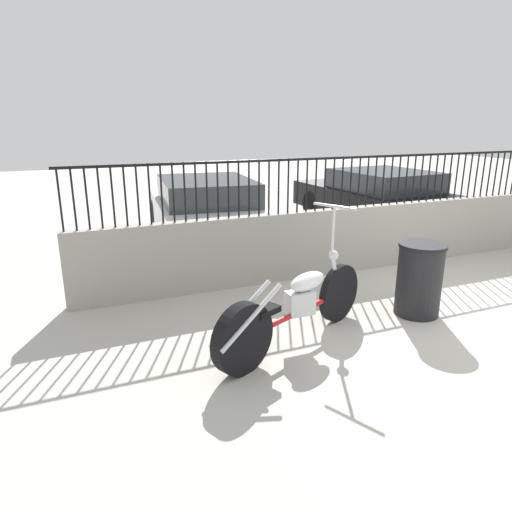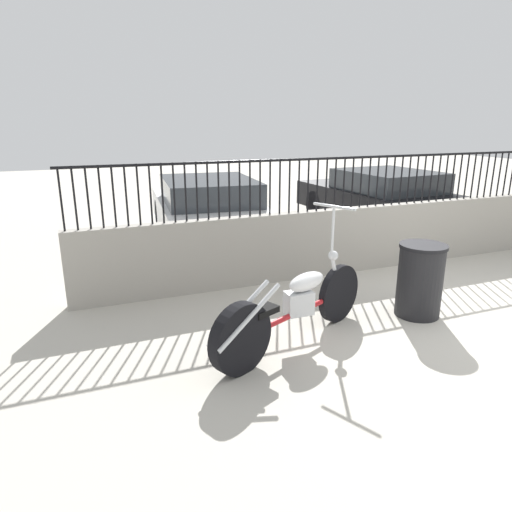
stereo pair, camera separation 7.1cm
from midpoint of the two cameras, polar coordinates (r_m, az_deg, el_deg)
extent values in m
plane|color=#B7B2A5|center=(5.80, 28.24, -7.95)|extent=(40.00, 40.00, 0.00)
cube|color=#9E998E|center=(7.26, 14.70, 2.30)|extent=(8.85, 0.18, 0.97)
cylinder|color=black|center=(5.70, -22.87, 6.54)|extent=(0.02, 0.02, 0.75)
cylinder|color=black|center=(5.69, -21.41, 6.70)|extent=(0.02, 0.02, 0.75)
cylinder|color=black|center=(5.70, -19.95, 6.86)|extent=(0.02, 0.02, 0.75)
cylinder|color=black|center=(5.70, -18.49, 7.01)|extent=(0.02, 0.02, 0.75)
cylinder|color=black|center=(5.71, -17.03, 7.15)|extent=(0.02, 0.02, 0.75)
cylinder|color=black|center=(5.73, -15.58, 7.29)|extent=(0.02, 0.02, 0.75)
cylinder|color=black|center=(5.75, -14.14, 7.42)|extent=(0.02, 0.02, 0.75)
cylinder|color=black|center=(5.77, -12.70, 7.55)|extent=(0.02, 0.02, 0.75)
cylinder|color=black|center=(5.79, -11.27, 7.67)|extent=(0.02, 0.02, 0.75)
cylinder|color=black|center=(5.82, -9.86, 7.79)|extent=(0.02, 0.02, 0.75)
cylinder|color=black|center=(5.85, -8.46, 7.90)|extent=(0.02, 0.02, 0.75)
cylinder|color=black|center=(5.89, -7.08, 8.01)|extent=(0.02, 0.02, 0.75)
cylinder|color=black|center=(5.92, -5.71, 8.11)|extent=(0.02, 0.02, 0.75)
cylinder|color=black|center=(5.97, -4.36, 8.20)|extent=(0.02, 0.02, 0.75)
cylinder|color=black|center=(6.01, -3.03, 8.29)|extent=(0.02, 0.02, 0.75)
cylinder|color=black|center=(6.06, -1.72, 8.37)|extent=(0.02, 0.02, 0.75)
cylinder|color=black|center=(6.11, -0.43, 8.45)|extent=(0.02, 0.02, 0.75)
cylinder|color=black|center=(6.16, 0.84, 8.52)|extent=(0.02, 0.02, 0.75)
cylinder|color=black|center=(6.22, 2.09, 8.59)|extent=(0.02, 0.02, 0.75)
cylinder|color=black|center=(6.28, 3.32, 8.65)|extent=(0.02, 0.02, 0.75)
cylinder|color=black|center=(6.34, 4.52, 8.70)|extent=(0.02, 0.02, 0.75)
cylinder|color=black|center=(6.41, 5.69, 8.75)|extent=(0.02, 0.02, 0.75)
cylinder|color=black|center=(6.48, 6.85, 8.80)|extent=(0.02, 0.02, 0.75)
cylinder|color=black|center=(6.55, 7.98, 8.84)|extent=(0.02, 0.02, 0.75)
cylinder|color=black|center=(6.62, 9.08, 8.88)|extent=(0.02, 0.02, 0.75)
cylinder|color=black|center=(6.69, 10.16, 8.92)|extent=(0.02, 0.02, 0.75)
cylinder|color=black|center=(6.77, 11.22, 8.95)|extent=(0.02, 0.02, 0.75)
cylinder|color=black|center=(6.85, 12.25, 8.97)|extent=(0.02, 0.02, 0.75)
cylinder|color=black|center=(6.93, 13.26, 9.00)|extent=(0.02, 0.02, 0.75)
cylinder|color=black|center=(7.02, 14.25, 9.02)|extent=(0.02, 0.02, 0.75)
cylinder|color=black|center=(7.10, 15.21, 9.03)|extent=(0.02, 0.02, 0.75)
cylinder|color=black|center=(7.19, 16.15, 9.05)|extent=(0.02, 0.02, 0.75)
cylinder|color=black|center=(7.28, 17.07, 9.06)|extent=(0.02, 0.02, 0.75)
cylinder|color=black|center=(7.37, 17.96, 9.07)|extent=(0.02, 0.02, 0.75)
cylinder|color=black|center=(7.46, 18.83, 9.07)|extent=(0.02, 0.02, 0.75)
cylinder|color=black|center=(7.56, 19.68, 9.08)|extent=(0.02, 0.02, 0.75)
cylinder|color=black|center=(7.65, 20.51, 9.08)|extent=(0.02, 0.02, 0.75)
cylinder|color=black|center=(7.75, 21.32, 9.08)|extent=(0.02, 0.02, 0.75)
cylinder|color=black|center=(7.85, 22.11, 9.08)|extent=(0.02, 0.02, 0.75)
cylinder|color=black|center=(7.95, 22.87, 9.08)|extent=(0.02, 0.02, 0.75)
cylinder|color=black|center=(8.05, 23.62, 9.07)|extent=(0.02, 0.02, 0.75)
cylinder|color=black|center=(8.16, 24.35, 9.07)|extent=(0.02, 0.02, 0.75)
cylinder|color=black|center=(8.26, 25.06, 9.06)|extent=(0.02, 0.02, 0.75)
cylinder|color=black|center=(8.37, 25.76, 9.06)|extent=(0.02, 0.02, 0.75)
cylinder|color=black|center=(8.47, 26.43, 9.05)|extent=(0.02, 0.02, 0.75)
cylinder|color=black|center=(8.58, 27.09, 9.04)|extent=(0.02, 0.02, 0.75)
cylinder|color=black|center=(8.69, 27.73, 9.03)|extent=(0.02, 0.02, 0.75)
cylinder|color=black|center=(8.80, 28.36, 9.01)|extent=(0.02, 0.02, 0.75)
cylinder|color=black|center=(8.91, 28.97, 9.00)|extent=(0.02, 0.02, 0.75)
cylinder|color=black|center=(9.03, 29.57, 8.99)|extent=(0.02, 0.02, 0.75)
cylinder|color=black|center=(7.07, 15.43, 11.89)|extent=(8.85, 0.04, 0.04)
cylinder|color=black|center=(5.27, 10.69, -4.62)|extent=(0.64, 0.34, 0.66)
cylinder|color=black|center=(4.16, -1.43, -10.29)|extent=(0.67, 0.39, 0.68)
cylinder|color=#AD191E|center=(4.69, 5.38, -7.16)|extent=(1.32, 0.63, 0.06)
cube|color=silver|center=(4.68, 5.80, -5.86)|extent=(0.28, 0.18, 0.24)
ellipsoid|color=white|center=(4.70, 6.78, -3.19)|extent=(0.54, 0.39, 0.18)
cube|color=black|center=(4.28, 1.43, -6.84)|extent=(0.32, 0.26, 0.06)
cylinder|color=silver|center=(5.12, 10.28, -2.28)|extent=(0.22, 0.13, 0.51)
sphere|color=silver|center=(5.00, 10.03, 0.05)|extent=(0.11, 0.11, 0.11)
cylinder|color=silver|center=(4.90, 10.00, 3.12)|extent=(0.03, 0.03, 0.52)
cylinder|color=silver|center=(4.85, 10.15, 6.10)|extent=(0.24, 0.49, 0.03)
cylinder|color=silver|center=(4.06, -0.25, -7.61)|extent=(0.72, 0.36, 0.44)
cylinder|color=silver|center=(4.15, -1.64, -7.05)|extent=(0.72, 0.36, 0.44)
cylinder|color=black|center=(5.65, 20.12, -3.05)|extent=(0.51, 0.51, 0.82)
cylinder|color=black|center=(5.53, 20.56, 1.16)|extent=(0.54, 0.54, 0.04)
cylinder|color=black|center=(9.75, -11.86, 5.08)|extent=(0.18, 0.65, 0.64)
cylinder|color=black|center=(9.99, -2.55, 5.69)|extent=(0.18, 0.65, 0.64)
cylinder|color=black|center=(7.23, -10.23, 1.16)|extent=(0.18, 0.65, 0.64)
cylinder|color=black|center=(7.55, 2.06, 2.08)|extent=(0.18, 0.65, 0.64)
cube|color=silver|center=(8.54, -5.82, 5.11)|extent=(2.15, 4.35, 0.56)
cube|color=#2D3338|center=(8.25, -5.66, 8.15)|extent=(1.75, 2.16, 0.41)
cylinder|color=black|center=(10.79, 7.56, 6.39)|extent=(0.14, 0.64, 0.64)
cylinder|color=black|center=(11.79, 14.81, 6.86)|extent=(0.14, 0.64, 0.64)
cylinder|color=black|center=(8.82, 16.15, 3.56)|extent=(0.14, 0.64, 0.64)
cylinder|color=black|center=(10.02, 23.79, 4.32)|extent=(0.14, 0.64, 0.64)
cube|color=black|center=(10.27, 15.47, 6.53)|extent=(2.03, 4.11, 0.56)
cube|color=#2D3338|center=(10.04, 16.42, 9.02)|extent=(1.75, 2.01, 0.41)
camera|label=1|loc=(0.04, -89.62, 0.11)|focal=32.00mm
camera|label=2|loc=(0.04, 90.38, -0.11)|focal=32.00mm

